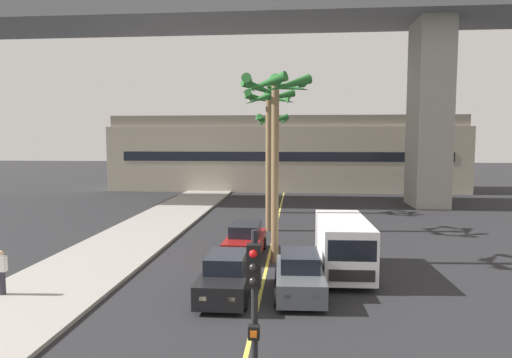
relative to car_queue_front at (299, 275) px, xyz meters
The scene contains 13 objects.
sidewalk_left 9.47m from the car_queue_front, behind, with size 4.80×80.00×0.15m, color #9E9991.
lane_stripe_center 8.25m from the car_queue_front, 100.15° to the left, with size 0.14×56.00×0.01m, color #DBCC4C.
bridge_overpass 27.75m from the car_queue_front, 89.75° to the left, with size 64.40×8.00×19.80m.
pier_building_backdrop 35.36m from the car_queue_front, 92.36° to the left, with size 38.63×8.04×8.21m.
car_queue_front is the anchor object (origin of this frame).
car_queue_second 6.07m from the car_queue_front, 115.90° to the left, with size 1.91×4.14×1.56m.
car_queue_third 2.71m from the car_queue_front, behind, with size 1.86×4.11×1.56m.
delivery_van 3.32m from the car_queue_front, 55.21° to the left, with size 2.26×5.29×2.36m.
traffic_light_median_near 9.06m from the car_queue_front, 95.61° to the right, with size 0.24×0.37×4.20m.
palm_tree_near_median 19.14m from the car_queue_front, 96.17° to the left, with size 2.80×2.84×7.73m.
palm_tree_mid_median 13.24m from the car_queue_front, 99.03° to the left, with size 3.39×3.54×8.80m.
palm_tree_far_median 7.79m from the car_queue_front, 104.54° to the left, with size 3.40×3.52×8.71m.
pedestrian_mid_block 10.83m from the car_queue_front, behind, with size 0.34×0.22×1.62m.
Camera 1 is at (1.31, -0.58, 5.80)m, focal length 31.79 mm.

